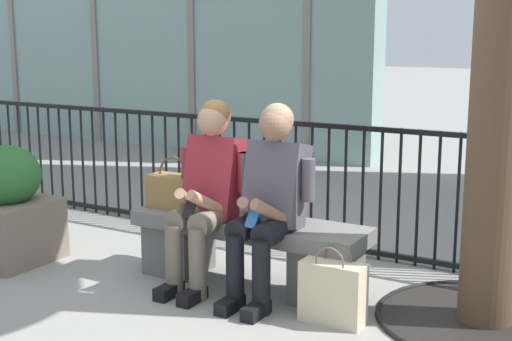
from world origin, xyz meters
The scene contains 8 objects.
ground_plane centered at (0.00, 0.00, 0.00)m, with size 60.00×60.00×0.00m, color gray.
stone_bench centered at (0.00, 0.00, 0.27)m, with size 1.60×0.44×0.45m.
seated_person_with_phone centered at (-0.23, -0.13, 0.65)m, with size 0.52×0.66×1.21m.
seated_person_companion centered at (0.23, -0.13, 0.65)m, with size 0.52×0.66×1.21m.
handbag_on_bench centered at (-0.58, -0.01, 0.57)m, with size 0.36×0.18×0.36m.
shopping_bag centered at (0.73, -0.28, 0.18)m, with size 0.37×0.16×0.46m.
plaza_railing centered at (0.00, 0.93, 0.50)m, with size 9.10×0.04×0.98m.
planter centered at (-1.75, -0.44, 0.39)m, with size 0.58×0.58×0.85m.
Camera 1 is at (2.28, -3.79, 1.63)m, focal length 49.60 mm.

